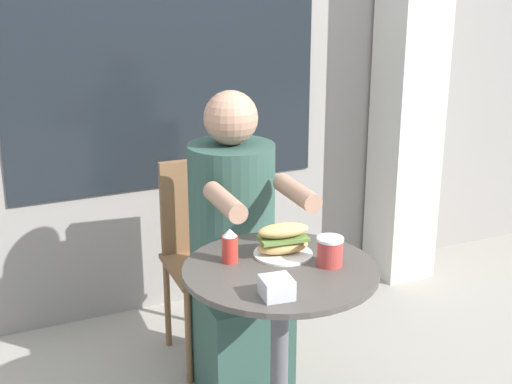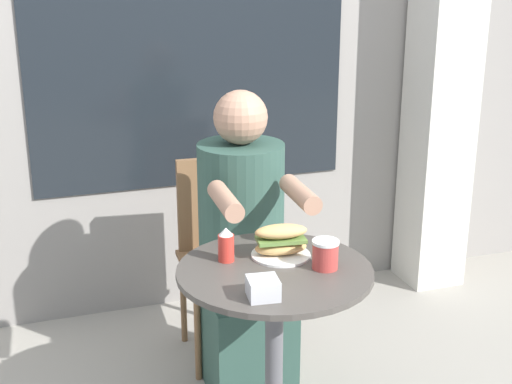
{
  "view_description": "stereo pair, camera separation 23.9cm",
  "coord_description": "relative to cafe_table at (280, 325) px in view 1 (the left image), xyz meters",
  "views": [
    {
      "loc": [
        -0.95,
        -1.87,
        1.69
      ],
      "look_at": [
        0.0,
        0.19,
        0.95
      ],
      "focal_mm": 50.0,
      "sensor_mm": 36.0,
      "label": 1
    },
    {
      "loc": [
        -0.73,
        -1.96,
        1.69
      ],
      "look_at": [
        0.0,
        0.19,
        0.95
      ],
      "focal_mm": 50.0,
      "sensor_mm": 36.0,
      "label": 2
    }
  ],
  "objects": [
    {
      "name": "napkin_box",
      "position": [
        -0.1,
        -0.18,
        0.24
      ],
      "size": [
        0.1,
        0.1,
        0.06
      ],
      "rotation": [
        0.0,
        0.0,
        -0.12
      ],
      "color": "silver",
      "rests_on": "cafe_table"
    },
    {
      "name": "lattice_pillar",
      "position": [
        1.34,
        1.17,
        0.66
      ],
      "size": [
        0.29,
        0.29,
        2.4
      ],
      "color": "beige",
      "rests_on": "ground_plane"
    },
    {
      "name": "drink_cup",
      "position": [
        0.15,
        -0.05,
        0.26
      ],
      "size": [
        0.09,
        0.09,
        0.1
      ],
      "color": "#B73D38",
      "rests_on": "cafe_table"
    },
    {
      "name": "storefront_wall",
      "position": [
        0.0,
        1.37,
        0.86
      ],
      "size": [
        8.0,
        0.09,
        2.8
      ],
      "color": "gray",
      "rests_on": "ground_plane"
    },
    {
      "name": "seated_diner",
      "position": [
        0.06,
        0.5,
        -0.0
      ],
      "size": [
        0.36,
        0.61,
        1.23
      ],
      "rotation": [
        0.0,
        0.0,
        3.09
      ],
      "color": "#2D4C42",
      "rests_on": "ground_plane"
    },
    {
      "name": "diner_chair",
      "position": [
        0.06,
        0.85,
        -0.02
      ],
      "size": [
        0.4,
        0.4,
        0.87
      ],
      "rotation": [
        0.0,
        0.0,
        3.09
      ],
      "color": "brown",
      "rests_on": "ground_plane"
    },
    {
      "name": "sandwich_on_plate",
      "position": [
        0.05,
        0.09,
        0.26
      ],
      "size": [
        0.2,
        0.2,
        0.11
      ],
      "rotation": [
        0.0,
        0.0,
        -0.13
      ],
      "color": "white",
      "rests_on": "cafe_table"
    },
    {
      "name": "cafe_table",
      "position": [
        0.0,
        0.0,
        0.0
      ],
      "size": [
        0.64,
        0.64,
        0.75
      ],
      "color": "#47423D",
      "rests_on": "ground_plane"
    },
    {
      "name": "condiment_bottle",
      "position": [
        -0.13,
        0.11,
        0.26
      ],
      "size": [
        0.05,
        0.05,
        0.12
      ],
      "color": "red",
      "rests_on": "cafe_table"
    }
  ]
}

